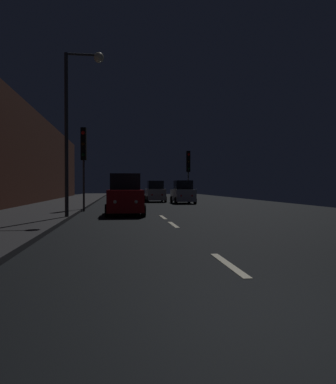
{
  "coord_description": "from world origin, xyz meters",
  "views": [
    {
      "loc": [
        -2.02,
        -3.85,
        1.48
      ],
      "look_at": [
        0.12,
        12.92,
        1.22
      ],
      "focal_mm": 35.22,
      "sensor_mm": 36.0,
      "label": 1
    }
  ],
  "objects_px": {
    "car_parked_right_far": "(183,193)",
    "streetlamp_overhead": "(77,109)",
    "traffic_light_far_right": "(188,165)",
    "car_distant_taillights": "(155,192)",
    "traffic_light_far_left": "(84,151)",
    "car_approaching_headlights": "(125,196)"
  },
  "relations": [
    {
      "from": "car_parked_right_far",
      "to": "streetlamp_overhead",
      "type": "bearing_deg",
      "value": 154.39
    },
    {
      "from": "traffic_light_far_right",
      "to": "car_distant_taillights",
      "type": "bearing_deg",
      "value": -122.41
    },
    {
      "from": "streetlamp_overhead",
      "to": "car_distant_taillights",
      "type": "bearing_deg",
      "value": 74.4
    },
    {
      "from": "traffic_light_far_right",
      "to": "streetlamp_overhead",
      "type": "xyz_separation_m",
      "value": [
        -8.0,
        -16.81,
        1.47
      ]
    },
    {
      "from": "car_distant_taillights",
      "to": "streetlamp_overhead",
      "type": "bearing_deg",
      "value": 164.4
    },
    {
      "from": "traffic_light_far_left",
      "to": "streetlamp_overhead",
      "type": "xyz_separation_m",
      "value": [
        0.25,
        -5.65,
        1.28
      ]
    },
    {
      "from": "car_parked_right_far",
      "to": "traffic_light_far_left",
      "type": "bearing_deg",
      "value": 141.52
    },
    {
      "from": "streetlamp_overhead",
      "to": "traffic_light_far_left",
      "type": "bearing_deg",
      "value": 92.58
    },
    {
      "from": "traffic_light_far_right",
      "to": "car_approaching_headlights",
      "type": "distance_m",
      "value": 15.43
    },
    {
      "from": "streetlamp_overhead",
      "to": "car_distant_taillights",
      "type": "height_order",
      "value": "streetlamp_overhead"
    },
    {
      "from": "traffic_light_far_left",
      "to": "streetlamp_overhead",
      "type": "distance_m",
      "value": 5.8
    },
    {
      "from": "car_approaching_headlights",
      "to": "car_distant_taillights",
      "type": "bearing_deg",
      "value": 169.04
    },
    {
      "from": "traffic_light_far_left",
      "to": "car_distant_taillights",
      "type": "distance_m",
      "value": 14.07
    },
    {
      "from": "streetlamp_overhead",
      "to": "car_parked_right_far",
      "type": "xyz_separation_m",
      "value": [
        7.2,
        15.03,
        -3.95
      ]
    },
    {
      "from": "traffic_light_far_right",
      "to": "car_distant_taillights",
      "type": "xyz_separation_m",
      "value": [
        -2.87,
        1.57,
        -2.47
      ]
    },
    {
      "from": "traffic_light_far_right",
      "to": "traffic_light_far_left",
      "type": "height_order",
      "value": "traffic_light_far_left"
    },
    {
      "from": "traffic_light_far_right",
      "to": "car_distant_taillights",
      "type": "distance_m",
      "value": 4.1
    },
    {
      "from": "streetlamp_overhead",
      "to": "car_parked_right_far",
      "type": "distance_m",
      "value": 17.13
    },
    {
      "from": "car_distant_taillights",
      "to": "car_parked_right_far",
      "type": "xyz_separation_m",
      "value": [
        2.07,
        -3.35,
        -0.01
      ]
    },
    {
      "from": "traffic_light_far_left",
      "to": "streetlamp_overhead",
      "type": "height_order",
      "value": "streetlamp_overhead"
    },
    {
      "from": "traffic_light_far_right",
      "to": "car_parked_right_far",
      "type": "bearing_deg",
      "value": -28.07
    },
    {
      "from": "traffic_light_far_left",
      "to": "car_approaching_headlights",
      "type": "xyz_separation_m",
      "value": [
        2.36,
        -2.89,
        -2.6
      ]
    }
  ]
}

